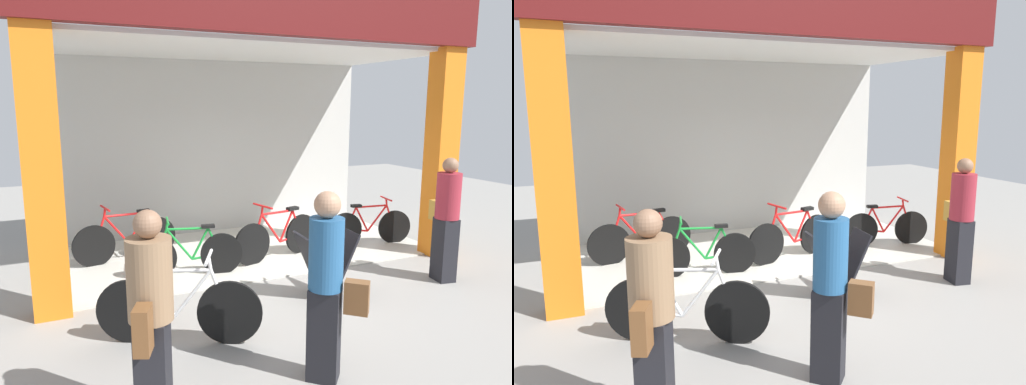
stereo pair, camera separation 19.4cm
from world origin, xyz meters
The scene contains 11 objects.
ground_plane centered at (0.00, 0.00, 0.00)m, with size 20.81×20.81×0.00m, color gray.
shop_facade centered at (0.00, 1.58, 2.24)m, with size 6.61×3.27×4.17m.
bicycle_inside_0 centered at (0.42, 0.81, 0.38)m, with size 1.68×0.52×0.94m.
bicycle_inside_1 centered at (-1.85, 1.70, 0.37)m, with size 1.67×0.46×0.92m.
bicycle_inside_2 centered at (2.29, 0.86, 0.34)m, with size 1.52×0.46×0.85m.
bicycle_inside_3 centered at (-1.13, 0.60, 0.35)m, with size 1.57×0.43×0.87m.
bicycle_parked_0 centered at (-1.79, -1.28, 0.39)m, with size 1.61×0.80×0.97m.
sandwich_board_sign centered at (0.32, -0.79, 0.43)m, with size 0.79×0.54×0.87m.
pedestrian_0 centered at (-2.31, -2.51, 0.90)m, with size 0.45×0.60×1.74m.
pedestrian_1 centered at (2.17, -1.00, 0.92)m, with size 0.38×0.55×1.77m.
pedestrian_2 centered at (-0.74, -2.48, 0.91)m, with size 0.54×0.53×1.76m.
Camera 2 is at (-2.77, -5.99, 2.49)m, focal length 33.59 mm.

